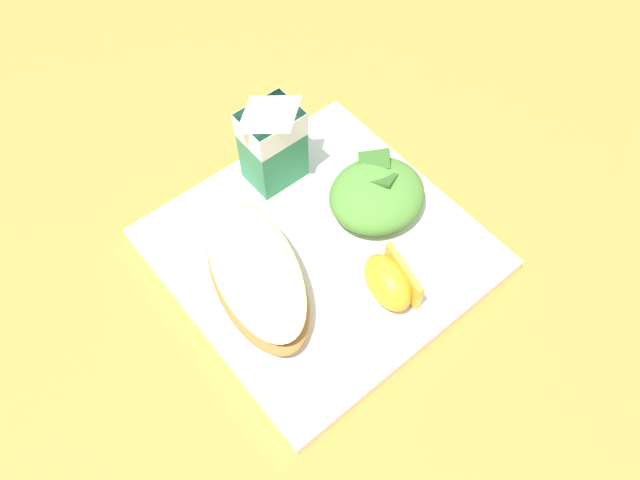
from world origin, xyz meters
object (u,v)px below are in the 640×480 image
object	(u,v)px
cheesy_pizza_bread	(256,273)
milk_carton	(272,136)
white_plate	(320,250)
orange_wedge_front	(389,281)
green_salad_pile	(376,194)

from	to	relation	value
cheesy_pizza_bread	milk_carton	bearing A→B (deg)	45.37
white_plate	orange_wedge_front	distance (m)	0.09
green_salad_pile	milk_carton	bearing A→B (deg)	118.71
white_plate	cheesy_pizza_bread	bearing A→B (deg)	175.90
white_plate	milk_carton	bearing A→B (deg)	78.33
cheesy_pizza_bread	green_salad_pile	distance (m)	0.15
white_plate	cheesy_pizza_bread	xyz separation A→B (m)	(-0.07, 0.01, 0.03)
green_salad_pile	orange_wedge_front	size ratio (longest dim) A/B	1.51
orange_wedge_front	white_plate	bearing A→B (deg)	101.29
milk_carton	orange_wedge_front	distance (m)	0.18
cheesy_pizza_bread	orange_wedge_front	xyz separation A→B (m)	(0.09, -0.08, 0.00)
milk_carton	orange_wedge_front	size ratio (longest dim) A/B	1.66
cheesy_pizza_bread	green_salad_pile	world-z (taller)	green_salad_pile
green_salad_pile	milk_carton	distance (m)	0.12
white_plate	milk_carton	xyz separation A→B (m)	(0.02, 0.10, 0.07)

